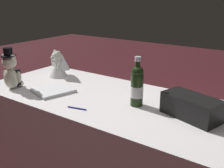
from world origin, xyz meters
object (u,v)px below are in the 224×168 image
at_px(champagne_bottle, 137,85).
at_px(teddy_bear_bride, 59,65).
at_px(signing_pen, 78,108).
at_px(guestbook, 53,90).
at_px(gift_case_black, 191,107).
at_px(teddy_bear_groom, 11,72).

bearing_deg(champagne_bottle, teddy_bear_bride, 168.41).
relative_size(signing_pen, guestbook, 0.50).
bearing_deg(guestbook, champagne_bottle, 28.31).
height_order(teddy_bear_bride, gift_case_black, teddy_bear_bride).
xyz_separation_m(teddy_bear_bride, signing_pen, (0.59, -0.43, -0.09)).
relative_size(champagne_bottle, gift_case_black, 0.87).
distance_m(gift_case_black, guestbook, 0.95).
xyz_separation_m(teddy_bear_groom, signing_pen, (0.65, -0.01, -0.12)).
xyz_separation_m(teddy_bear_bride, champagne_bottle, (0.85, -0.17, 0.03)).
distance_m(teddy_bear_groom, signing_pen, 0.66).
bearing_deg(champagne_bottle, teddy_bear_groom, -165.14).
height_order(teddy_bear_bride, champagne_bottle, champagne_bottle).
height_order(champagne_bottle, guestbook, champagne_bottle).
height_order(signing_pen, gift_case_black, gift_case_black).
bearing_deg(guestbook, teddy_bear_groom, -142.50).
xyz_separation_m(teddy_bear_groom, gift_case_black, (1.24, 0.26, -0.06)).
bearing_deg(gift_case_black, teddy_bear_groom, -167.97).
height_order(signing_pen, guestbook, guestbook).
distance_m(teddy_bear_groom, teddy_bear_bride, 0.42).
height_order(teddy_bear_bride, signing_pen, teddy_bear_bride).
bearing_deg(guestbook, teddy_bear_bride, 145.67).
relative_size(signing_pen, gift_case_black, 0.36).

